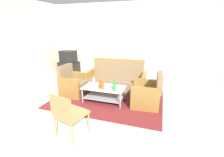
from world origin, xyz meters
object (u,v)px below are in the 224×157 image
object	(u,v)px
couch	(116,81)
television	(68,56)
coffee_table	(104,92)
cup	(101,85)
bottle_green	(114,86)
bottle_brown	(100,85)
wicker_chair	(67,112)
armchair_right	(147,95)
armchair_left	(74,85)
tv_stand	(69,68)
bottle_clear	(94,82)
bottle_orange	(103,85)

from	to	relation	value
couch	television	bearing A→B (deg)	-28.65
coffee_table	television	distance (m)	3.11
couch	coffee_table	size ratio (longest dim) A/B	1.66
cup	bottle_green	bearing A→B (deg)	-19.33
bottle_brown	wicker_chair	bearing A→B (deg)	-91.69
armchair_right	armchair_left	bearing A→B (deg)	84.72
tv_stand	cup	bearing A→B (deg)	-41.91
bottle_brown	tv_stand	bearing A→B (deg)	136.99
couch	wicker_chair	size ratio (longest dim) A/B	2.18
bottle_clear	coffee_table	bearing A→B (deg)	-12.97
bottle_brown	bottle_orange	world-z (taller)	bottle_orange
bottle_green	bottle_brown	bearing A→B (deg)	173.82
bottle_orange	wicker_chair	bearing A→B (deg)	-95.32
armchair_left	bottle_green	xyz separation A→B (m)	(1.34, -0.35, 0.24)
bottle_brown	armchair_left	bearing A→B (deg)	162.11
bottle_brown	coffee_table	bearing A→B (deg)	59.90
armchair_left	television	world-z (taller)	television
bottle_orange	television	world-z (taller)	television
couch	armchair_right	size ratio (longest dim) A/B	2.15
armchair_left	cup	world-z (taller)	armchair_left
armchair_right	wicker_chair	distance (m)	2.06
armchair_left	bottle_orange	xyz separation A→B (m)	(1.03, -0.33, 0.22)
armchair_right	bottle_brown	world-z (taller)	armchair_right
cup	armchair_right	bearing A→B (deg)	6.85
armchair_right	bottle_green	size ratio (longest dim) A/B	2.72
armchair_right	wicker_chair	world-z (taller)	armchair_right
tv_stand	television	xyz separation A→B (m)	(0.00, 0.00, 0.50)
tv_stand	wicker_chair	xyz separation A→B (m)	(2.22, -3.52, 0.23)
armchair_right	couch	bearing A→B (deg)	52.62
armchair_left	television	distance (m)	2.29
armchair_left	wicker_chair	xyz separation A→B (m)	(0.90, -1.72, 0.21)
armchair_right	bottle_orange	world-z (taller)	armchair_right
armchair_right	cup	size ratio (longest dim) A/B	8.50
bottle_green	wicker_chair	distance (m)	1.44
bottle_brown	armchair_right	bearing A→B (deg)	12.10
couch	armchair_left	distance (m)	1.27
armchair_right	bottle_green	distance (m)	0.86
armchair_left	tv_stand	world-z (taller)	armchair_left
bottle_green	couch	bearing A→B (deg)	103.34
couch	bottle_green	world-z (taller)	couch
armchair_left	wicker_chair	world-z (taller)	armchair_left
couch	bottle_green	xyz separation A→B (m)	(0.23, -0.95, 0.21)
armchair_right	bottle_green	xyz separation A→B (m)	(-0.77, -0.29, 0.24)
armchair_left	bottle_orange	distance (m)	1.11
coffee_table	bottle_clear	distance (m)	0.40
bottle_green	tv_stand	world-z (taller)	bottle_green
bottle_orange	bottle_brown	bearing A→B (deg)	162.57
bottle_brown	bottle_orange	bearing A→B (deg)	-17.43
bottle_green	cup	size ratio (longest dim) A/B	3.12
armchair_left	bottle_clear	world-z (taller)	armchair_left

